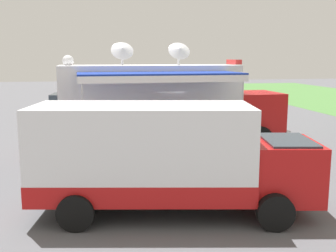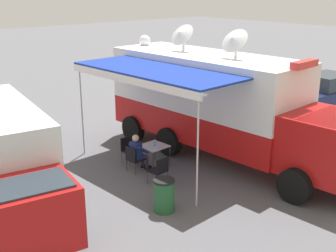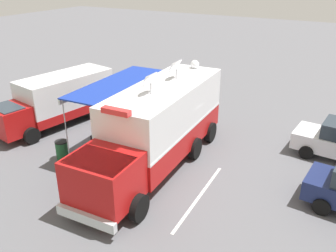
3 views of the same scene
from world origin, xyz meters
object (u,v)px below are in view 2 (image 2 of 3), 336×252
at_px(folding_chair_beside_table, 129,148).
at_px(seated_responder, 138,152).
at_px(water_bottle, 155,144).
at_px(folding_table, 154,147).
at_px(trash_bin, 164,195).
at_px(command_truck, 221,102).
at_px(car_far_corner, 246,82).
at_px(folding_chair_spare_by_truck, 160,169).
at_px(car_behind_truck, 328,92).
at_px(folding_chair_at_table, 134,157).
at_px(support_truck, 0,159).

xyz_separation_m(folding_chair_beside_table, seated_responder, (0.21, 0.79, 0.14)).
bearing_deg(water_bottle, folding_table, -112.93).
bearing_deg(trash_bin, folding_chair_beside_table, -111.65).
relative_size(command_truck, folding_table, 11.51).
bearing_deg(car_far_corner, folding_chair_beside_table, 16.76).
distance_m(command_truck, folding_chair_spare_by_truck, 3.44).
distance_m(folding_chair_spare_by_truck, car_behind_truck, 11.45).
xyz_separation_m(water_bottle, folding_chair_at_table, (0.76, -0.15, -0.32)).
xyz_separation_m(water_bottle, trash_bin, (1.69, 2.42, -0.38)).
bearing_deg(car_far_corner, trash_bin, 29.47).
xyz_separation_m(folding_chair_beside_table, trash_bin, (1.33, 3.36, -0.06)).
xyz_separation_m(support_truck, car_behind_truck, (-15.43, 0.70, -0.51)).
height_order(command_truck, trash_bin, command_truck).
height_order(water_bottle, folding_chair_at_table, water_bottle).
bearing_deg(folding_table, seated_responder, -5.62).
distance_m(command_truck, car_far_corner, 8.56).
bearing_deg(folding_chair_at_table, command_truck, 165.09).
relative_size(folding_chair_spare_by_truck, trash_bin, 0.96).
distance_m(folding_chair_at_table, folding_chair_spare_by_truck, 1.25).
distance_m(command_truck, folding_table, 2.77).
relative_size(command_truck, folding_chair_at_table, 11.02).
xyz_separation_m(trash_bin, support_truck, (3.07, -3.04, 0.93)).
bearing_deg(car_behind_truck, command_truck, 4.20).
xyz_separation_m(folding_chair_at_table, support_truck, (4.01, -0.48, 0.87)).
xyz_separation_m(folding_chair_at_table, car_behind_truck, (-11.42, 0.22, 0.37)).
xyz_separation_m(folding_table, folding_chair_beside_table, (0.40, -0.85, -0.16)).
xyz_separation_m(folding_chair_at_table, seated_responder, (-0.19, -0.01, 0.14)).
distance_m(folding_chair_beside_table, support_truck, 4.50).
bearing_deg(folding_chair_at_table, water_bottle, 169.03).
xyz_separation_m(support_truck, car_far_corner, (-14.28, -3.29, -0.51)).
bearing_deg(folding_chair_beside_table, water_bottle, 110.92).
relative_size(folding_chair_at_table, folding_chair_beside_table, 1.00).
height_order(folding_table, folding_chair_beside_table, folding_chair_beside_table).
distance_m(folding_chair_at_table, folding_chair_beside_table, 0.89).
height_order(support_truck, car_far_corner, support_truck).
bearing_deg(seated_responder, folding_chair_spare_by_truck, 82.66).
relative_size(folding_chair_spare_by_truck, support_truck, 0.12).
relative_size(seated_responder, support_truck, 0.18).
bearing_deg(folding_table, water_bottle, 67.07).
bearing_deg(folding_table, folding_chair_spare_by_truck, 57.21).
xyz_separation_m(folding_table, car_behind_truck, (-10.62, 0.17, 0.21)).
bearing_deg(water_bottle, command_truck, 163.86).
relative_size(folding_chair_beside_table, folding_chair_spare_by_truck, 1.00).
height_order(folding_chair_at_table, car_behind_truck, car_behind_truck).
relative_size(folding_chair_spare_by_truck, seated_responder, 0.70).
bearing_deg(folding_chair_beside_table, seated_responder, 75.13).
bearing_deg(water_bottle, trash_bin, 54.95).
distance_m(folding_table, car_behind_truck, 10.63).
distance_m(support_truck, car_behind_truck, 15.46).
relative_size(folding_table, seated_responder, 0.67).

